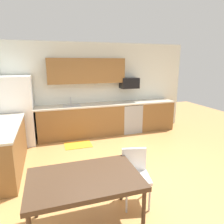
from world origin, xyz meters
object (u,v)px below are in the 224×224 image
at_px(oven_range, 130,117).
at_px(chair_near_table, 135,172).
at_px(microwave, 129,83).
at_px(refrigerator, 18,111).
at_px(dining_table, 85,181).

bearing_deg(oven_range, chair_near_table, -111.25).
xyz_separation_m(microwave, chair_near_table, (-1.23, -3.27, -1.01)).
bearing_deg(refrigerator, chair_near_table, -57.69).
height_order(refrigerator, chair_near_table, refrigerator).
bearing_deg(chair_near_table, microwave, 69.35).
xyz_separation_m(microwave, dining_table, (-2.06, -3.56, -0.84)).
bearing_deg(microwave, refrigerator, -176.77).
bearing_deg(chair_near_table, oven_range, 68.75).
relative_size(microwave, dining_table, 0.39).
distance_m(refrigerator, oven_range, 3.22).
distance_m(dining_table, chair_near_table, 0.90).
xyz_separation_m(refrigerator, chair_near_table, (1.95, -3.09, -0.40)).
bearing_deg(refrigerator, oven_range, 1.44).
height_order(refrigerator, oven_range, refrigerator).
distance_m(refrigerator, dining_table, 3.57).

